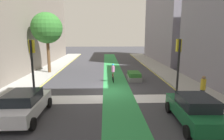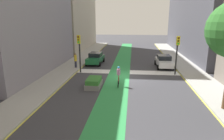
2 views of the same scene
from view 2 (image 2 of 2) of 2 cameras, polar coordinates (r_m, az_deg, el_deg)
The scene contains 14 objects.
ground_plane at distance 21.65m, azimuth 4.36°, elevation -1.95°, with size 120.00×120.00×0.00m, color #38383D.
bike_lane_paint at distance 21.69m, azimuth 1.86°, elevation -1.87°, with size 2.40×60.00×0.01m, color #2D8C47.
crosswalk_band at distance 23.57m, azimuth 4.52°, elevation -0.58°, with size 12.00×1.80×0.01m, color silver.
sidewalk_left at distance 22.71m, azimuth 23.65°, elevation -2.18°, with size 3.00×60.00×0.15m, color #9E9E99.
curb_stripe_left at distance 22.32m, azimuth 19.96°, elevation -2.29°, with size 0.16×60.00×0.01m, color yellow.
sidewalk_right at distance 23.07m, azimuth -14.60°, elevation -1.16°, with size 3.00×60.00×0.15m, color #9E9E99.
curb_stripe_right at distance 22.61m, azimuth -11.02°, elevation -1.46°, with size 0.16×60.00×0.01m, color yellow.
traffic_signal_near_right at distance 22.96m, azimuth -9.42°, elevation 6.62°, with size 0.35×0.52×4.35m.
traffic_signal_near_left at distance 22.88m, azimuth 18.30°, elevation 5.99°, with size 0.35×0.52×4.31m.
car_white_left_near at distance 26.58m, azimuth 14.73°, elevation 2.47°, with size 2.07×4.22×1.57m.
car_green_right_near at distance 27.81m, azimuth -4.78°, elevation 3.42°, with size 2.16×4.27×1.57m.
cyclist_in_lane at distance 18.47m, azimuth 1.89°, elevation -1.68°, with size 0.32×1.73×1.86m.
pedestrian_sidewalk_right_a at distance 25.39m, azimuth -10.45°, elevation 2.79°, with size 0.34×0.34×1.80m.
median_planter at distance 18.32m, azimuth -5.26°, elevation -3.72°, with size 1.32×2.20×0.85m.
Camera 2 is at (-0.54, 20.77, 6.09)m, focal length 31.75 mm.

